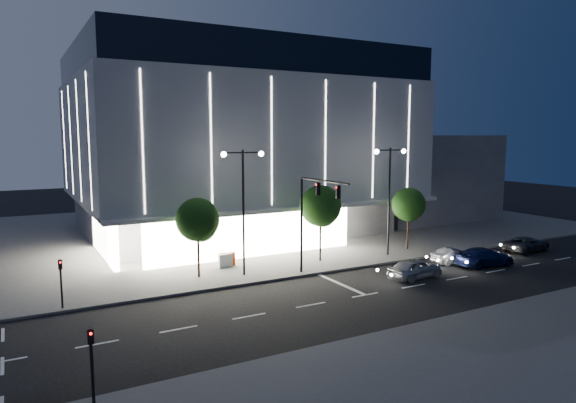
% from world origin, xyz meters
% --- Properties ---
extents(ground, '(160.00, 160.00, 0.00)m').
position_xyz_m(ground, '(0.00, 0.00, 0.00)').
color(ground, black).
rests_on(ground, ground).
extents(sidewalk_museum, '(70.00, 40.00, 0.15)m').
position_xyz_m(sidewalk_museum, '(5.00, 24.00, 0.07)').
color(sidewalk_museum, '#474747').
rests_on(sidewalk_museum, ground).
extents(sidewalk_near, '(70.00, 10.00, 0.15)m').
position_xyz_m(sidewalk_near, '(5.00, -12.00, 0.07)').
color(sidewalk_near, '#474747').
rests_on(sidewalk_near, ground).
extents(museum, '(30.00, 25.80, 18.00)m').
position_xyz_m(museum, '(2.98, 22.31, 9.27)').
color(museum, '#4C4C51').
rests_on(museum, ground).
extents(annex_building, '(16.00, 20.00, 10.00)m').
position_xyz_m(annex_building, '(26.00, 24.00, 5.00)').
color(annex_building, '#4C4C51').
rests_on(annex_building, ground).
extents(traffic_mast, '(0.33, 5.89, 7.07)m').
position_xyz_m(traffic_mast, '(1.00, 3.34, 5.03)').
color(traffic_mast, black).
rests_on(traffic_mast, ground).
extents(street_lamp_west, '(3.16, 0.36, 9.00)m').
position_xyz_m(street_lamp_west, '(-3.00, 6.00, 5.96)').
color(street_lamp_west, black).
rests_on(street_lamp_west, ground).
extents(street_lamp_east, '(3.16, 0.36, 9.00)m').
position_xyz_m(street_lamp_east, '(10.00, 6.00, 5.96)').
color(street_lamp_east, black).
rests_on(street_lamp_east, ground).
extents(ped_signal_far, '(0.22, 0.24, 3.00)m').
position_xyz_m(ped_signal_far, '(-15.00, 4.50, 1.89)').
color(ped_signal_far, black).
rests_on(ped_signal_far, ground).
extents(ped_signal_near, '(0.22, 0.24, 3.00)m').
position_xyz_m(ped_signal_near, '(-15.00, -7.50, 1.89)').
color(ped_signal_near, black).
rests_on(ped_signal_near, ground).
extents(tree_left, '(3.02, 3.02, 5.72)m').
position_xyz_m(tree_left, '(-5.97, 7.02, 4.03)').
color(tree_left, black).
rests_on(tree_left, ground).
extents(tree_mid, '(3.25, 3.25, 6.15)m').
position_xyz_m(tree_mid, '(4.03, 7.02, 4.33)').
color(tree_mid, black).
rests_on(tree_mid, ground).
extents(tree_right, '(2.91, 2.91, 5.51)m').
position_xyz_m(tree_right, '(13.03, 7.02, 3.88)').
color(tree_right, black).
rests_on(tree_right, ground).
extents(car_lead, '(4.38, 2.05, 1.45)m').
position_xyz_m(car_lead, '(7.40, -0.11, 0.72)').
color(car_lead, '#A4A5AB').
rests_on(car_lead, ground).
extents(car_second, '(3.78, 1.57, 1.22)m').
position_xyz_m(car_second, '(13.04, 1.66, 0.61)').
color(car_second, '#999CA0').
rests_on(car_second, ground).
extents(car_third, '(5.05, 2.40, 1.42)m').
position_xyz_m(car_third, '(14.50, -0.01, 0.71)').
color(car_third, '#141B4B').
rests_on(car_third, ground).
extents(car_fourth, '(4.92, 2.70, 1.31)m').
position_xyz_m(car_fourth, '(21.77, 1.72, 0.65)').
color(car_fourth, '#333238').
rests_on(car_fourth, ground).
extents(barrier_a, '(1.13, 0.51, 1.00)m').
position_xyz_m(barrier_a, '(-3.16, 9.00, 0.65)').
color(barrier_a, '#DC600C').
rests_on(barrier_a, sidewalk_museum).
extents(barrier_b, '(1.12, 0.35, 1.00)m').
position_xyz_m(barrier_b, '(-3.37, 8.62, 0.65)').
color(barrier_b, silver).
rests_on(barrier_b, sidewalk_museum).
extents(barrier_c, '(1.12, 0.38, 1.00)m').
position_xyz_m(barrier_c, '(-3.02, 8.91, 0.65)').
color(barrier_c, '#EB3A0D').
rests_on(barrier_c, sidewalk_museum).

